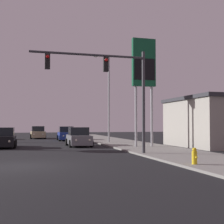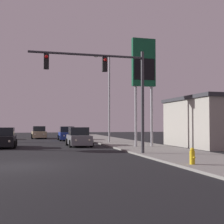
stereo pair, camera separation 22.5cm
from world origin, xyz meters
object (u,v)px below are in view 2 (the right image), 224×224
(car_black, at_px, (4,138))
(car_blue, at_px, (67,134))
(street_lamp, at_px, (108,94))
(traffic_light_mast, at_px, (112,80))
(gas_station_sign, at_px, (144,68))
(car_tan, at_px, (39,133))
(fire_hydrant, at_px, (192,156))
(car_grey, at_px, (79,138))

(car_black, bearing_deg, car_blue, -121.17)
(car_blue, height_order, street_lamp, street_lamp)
(traffic_light_mast, bearing_deg, gas_station_sign, 52.81)
(gas_station_sign, bearing_deg, car_blue, 109.70)
(car_tan, xyz_separation_m, gas_station_sign, (7.95, -19.63, 5.86))
(car_black, bearing_deg, fire_hydrant, 123.17)
(traffic_light_mast, distance_m, gas_station_sign, 7.26)
(car_tan, bearing_deg, fire_hydrant, 99.16)
(car_blue, height_order, traffic_light_mast, traffic_light_mast)
(fire_hydrant, bearing_deg, car_grey, 101.48)
(car_blue, height_order, fire_hydrant, car_blue)
(traffic_light_mast, xyz_separation_m, gas_station_sign, (4.24, 5.59, 1.89))
(traffic_light_mast, xyz_separation_m, street_lamp, (2.85, 12.33, 0.40))
(car_black, bearing_deg, traffic_light_mast, 129.40)
(car_black, relative_size, street_lamp, 0.48)
(traffic_light_mast, height_order, fire_hydrant, traffic_light_mast)
(car_tan, height_order, traffic_light_mast, traffic_light_mast)
(street_lamp, bearing_deg, car_tan, 117.01)
(car_black, bearing_deg, car_tan, -100.52)
(car_tan, distance_m, gas_station_sign, 21.97)
(car_blue, relative_size, fire_hydrant, 5.71)
(car_black, xyz_separation_m, street_lamp, (9.86, 3.55, 4.36))
(car_blue, relative_size, gas_station_sign, 0.48)
(fire_hydrant, bearing_deg, car_blue, 96.56)
(car_tan, xyz_separation_m, traffic_light_mast, (3.72, -25.21, 3.96))
(car_black, relative_size, traffic_light_mast, 0.60)
(car_black, relative_size, car_blue, 1.00)
(traffic_light_mast, bearing_deg, car_black, 128.58)
(car_black, distance_m, gas_station_sign, 13.08)
(traffic_light_mast, xyz_separation_m, fire_hydrant, (2.28, -5.87, -4.24))
(car_black, height_order, car_tan, same)
(traffic_light_mast, bearing_deg, fire_hydrant, -68.81)
(car_black, bearing_deg, street_lamp, -159.40)
(street_lamp, xyz_separation_m, fire_hydrant, (-0.57, -18.20, -4.63))
(car_tan, xyz_separation_m, street_lamp, (6.56, -12.88, 4.36))
(car_blue, relative_size, street_lamp, 0.48)
(car_grey, distance_m, gas_station_sign, 8.32)
(gas_station_sign, xyz_separation_m, fire_hydrant, (-1.96, -11.46, -6.13))
(car_grey, relative_size, car_black, 1.00)
(car_grey, bearing_deg, gas_station_sign, 147.84)
(car_grey, xyz_separation_m, gas_station_sign, (4.94, -3.24, 5.86))
(street_lamp, distance_m, fire_hydrant, 18.79)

